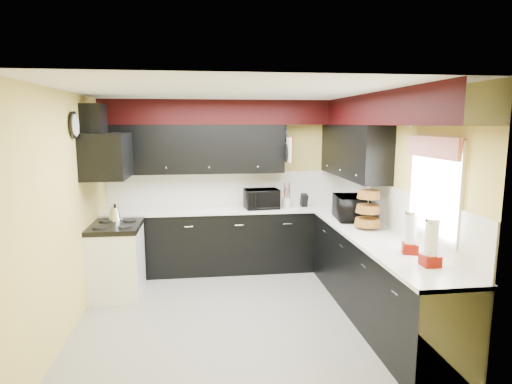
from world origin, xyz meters
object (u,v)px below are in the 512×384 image
toaster_oven (262,199)px  microwave (351,208)px  kettle (115,214)px  knife_block (304,200)px  utensil_crock (287,203)px

toaster_oven → microwave: bearing=-45.8°
microwave → toaster_oven: bearing=56.0°
microwave → kettle: bearing=87.9°
knife_block → kettle: size_ratio=1.01×
microwave → knife_block: 0.99m
utensil_crock → knife_block: 0.27m
utensil_crock → kettle: size_ratio=0.76×
kettle → utensil_crock: bearing=10.8°
microwave → kettle: microwave is taller
microwave → kettle: size_ratio=2.97×
toaster_oven → utensil_crock: size_ratio=3.41×
utensil_crock → microwave: bearing=-53.4°
toaster_oven → utensil_crock: bearing=-3.1°
utensil_crock → knife_block: knife_block is taller
microwave → utensil_crock: (-0.66, 0.89, -0.08)m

